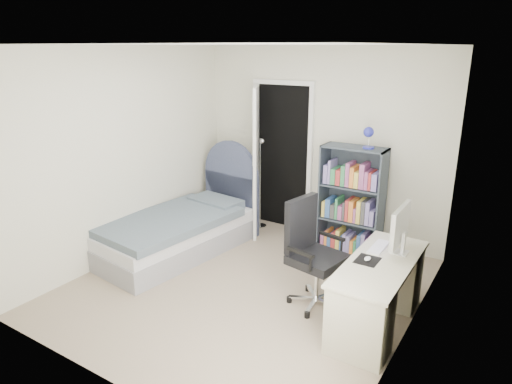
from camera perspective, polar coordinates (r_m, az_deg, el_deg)
The scene contains 8 objects.
room_shell at distance 4.58m, azimuth -1.46°, elevation 2.10°, with size 3.50×3.70×2.60m.
door at distance 6.25m, azimuth 1.20°, elevation 4.33°, with size 0.92×0.74×2.06m.
bed at distance 5.85m, azimuth -9.21°, elevation -4.55°, with size 1.20×2.16×1.27m.
nightstand at distance 6.78m, azimuth -2.91°, elevation -0.21°, with size 0.41×0.41×0.61m.
floor_lamp at distance 6.42m, azimuth 0.59°, elevation 0.03°, with size 0.19×0.19×1.30m.
bookcase at distance 5.70m, azimuth 11.88°, elevation -1.74°, with size 0.76×0.33×1.61m.
desk at distance 4.40m, azimuth 15.08°, elevation -11.78°, with size 0.54×1.35×1.11m.
office_chair at distance 4.55m, azimuth 6.86°, elevation -6.88°, with size 0.59×0.60×1.09m.
Camera 1 is at (2.45, -3.67, 2.48)m, focal length 32.00 mm.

